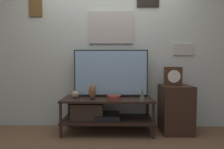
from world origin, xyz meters
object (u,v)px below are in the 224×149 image
object	(u,v)px
television	(111,73)
mantel_clock	(173,76)
vase_wide_bowl	(114,97)
vase_urn_stoneware	(92,92)
vase_round_glass	(75,94)
vase_slim_bronze	(142,94)

from	to	relation	value
television	mantel_clock	world-z (taller)	television
vase_wide_bowl	mantel_clock	xyz separation A→B (m)	(0.90, 0.15, 0.30)
mantel_clock	vase_urn_stoneware	bearing A→B (deg)	-172.83
vase_round_glass	vase_wide_bowl	bearing A→B (deg)	-9.92
vase_round_glass	vase_urn_stoneware	bearing A→B (deg)	-21.12
television	mantel_clock	xyz separation A→B (m)	(0.95, -0.06, -0.05)
vase_round_glass	vase_slim_bronze	size ratio (longest dim) A/B	0.61
vase_round_glass	mantel_clock	xyz separation A→B (m)	(1.49, 0.05, 0.28)
television	mantel_clock	bearing A→B (deg)	-3.85
vase_slim_bronze	television	bearing A→B (deg)	145.42
vase_urn_stoneware	vase_slim_bronze	world-z (taller)	vase_urn_stoneware
vase_round_glass	mantel_clock	bearing A→B (deg)	1.85
vase_slim_bronze	mantel_clock	world-z (taller)	mantel_clock
vase_wide_bowl	vase_urn_stoneware	xyz separation A→B (m)	(-0.32, -0.00, 0.08)
vase_urn_stoneware	vase_slim_bronze	bearing A→B (deg)	-7.26
vase_slim_bronze	vase_urn_stoneware	bearing A→B (deg)	172.74
television	vase_slim_bronze	world-z (taller)	television
vase_slim_bronze	mantel_clock	xyz separation A→B (m)	(0.50, 0.24, 0.24)
television	mantel_clock	distance (m)	0.95
television	vase_urn_stoneware	distance (m)	0.43
vase_round_glass	vase_slim_bronze	xyz separation A→B (m)	(0.98, -0.20, 0.04)
vase_wide_bowl	mantel_clock	world-z (taller)	mantel_clock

